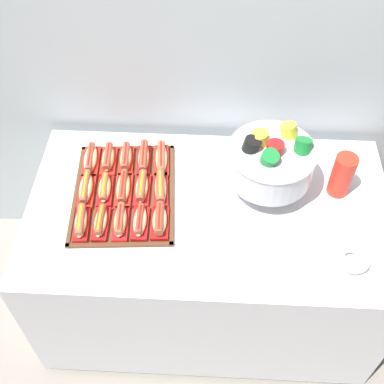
{
  "coord_description": "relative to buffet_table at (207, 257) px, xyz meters",
  "views": [
    {
      "loc": [
        -0.01,
        -1.23,
        2.33
      ],
      "look_at": [
        -0.07,
        0.04,
        0.82
      ],
      "focal_mm": 46.46,
      "sensor_mm": 36.0,
      "label": 1
    }
  ],
  "objects": [
    {
      "name": "hot_dog_8",
      "position": [
        -0.27,
        0.06,
        0.4
      ],
      "size": [
        0.07,
        0.17,
        0.06
      ],
      "color": "red",
      "rests_on": "serving_tray"
    },
    {
      "name": "hot_dog_2",
      "position": [
        -0.34,
        -0.11,
        0.4
      ],
      "size": [
        0.07,
        0.17,
        0.06
      ],
      "color": "red",
      "rests_on": "serving_tray"
    },
    {
      "name": "hot_dog_5",
      "position": [
        -0.5,
        0.04,
        0.4
      ],
      "size": [
        0.08,
        0.18,
        0.06
      ],
      "color": "red",
      "rests_on": "serving_tray"
    },
    {
      "name": "hot_dog_7",
      "position": [
        -0.35,
        0.05,
        0.4
      ],
      "size": [
        0.08,
        0.19,
        0.06
      ],
      "color": "red",
      "rests_on": "serving_tray"
    },
    {
      "name": "donut",
      "position": [
        0.53,
        -0.22,
        0.39
      ],
      "size": [
        0.13,
        0.13,
        0.04
      ],
      "color": "silver",
      "rests_on": "buffet_table"
    },
    {
      "name": "punch_bowl",
      "position": [
        0.23,
        0.12,
        0.52
      ],
      "size": [
        0.34,
        0.34,
        0.27
      ],
      "color": "silver",
      "rests_on": "buffet_table"
    },
    {
      "name": "hot_dog_10",
      "position": [
        -0.51,
        0.21,
        0.4
      ],
      "size": [
        0.08,
        0.18,
        0.06
      ],
      "color": "red",
      "rests_on": "serving_tray"
    },
    {
      "name": "back_wall",
      "position": [
        0.0,
        0.51,
        0.9
      ],
      "size": [
        6.0,
        0.1,
        2.6
      ],
      "primitive_type": "cube",
      "color": "#B2BCC1",
      "rests_on": "ground_plane"
    },
    {
      "name": "hot_dog_6",
      "position": [
        -0.42,
        0.05,
        0.4
      ],
      "size": [
        0.07,
        0.16,
        0.06
      ],
      "color": "#B21414",
      "rests_on": "serving_tray"
    },
    {
      "name": "hot_dog_1",
      "position": [
        -0.41,
        -0.12,
        0.4
      ],
      "size": [
        0.06,
        0.16,
        0.06
      ],
      "color": "#B21414",
      "rests_on": "serving_tray"
    },
    {
      "name": "hot_dog_0",
      "position": [
        -0.49,
        -0.12,
        0.4
      ],
      "size": [
        0.07,
        0.17,
        0.06
      ],
      "color": "#B21414",
      "rests_on": "serving_tray"
    },
    {
      "name": "hot_dog_12",
      "position": [
        -0.36,
        0.22,
        0.4
      ],
      "size": [
        0.07,
        0.17,
        0.06
      ],
      "color": "red",
      "rests_on": "serving_tray"
    },
    {
      "name": "hot_dog_14",
      "position": [
        -0.21,
        0.23,
        0.4
      ],
      "size": [
        0.08,
        0.18,
        0.06
      ],
      "color": "red",
      "rests_on": "serving_tray"
    },
    {
      "name": "hot_dog_11",
      "position": [
        -0.44,
        0.21,
        0.4
      ],
      "size": [
        0.07,
        0.16,
        0.06
      ],
      "color": "red",
      "rests_on": "serving_tray"
    },
    {
      "name": "hot_dog_9",
      "position": [
        -0.2,
        0.06,
        0.4
      ],
      "size": [
        0.08,
        0.19,
        0.06
      ],
      "color": "red",
      "rests_on": "serving_tray"
    },
    {
      "name": "cup_stack",
      "position": [
        0.52,
        0.11,
        0.46
      ],
      "size": [
        0.09,
        0.09,
        0.19
      ],
      "color": "red",
      "rests_on": "buffet_table"
    },
    {
      "name": "hot_dog_3",
      "position": [
        -0.26,
        -0.11,
        0.4
      ],
      "size": [
        0.07,
        0.16,
        0.06
      ],
      "color": "#B21414",
      "rests_on": "serving_tray"
    },
    {
      "name": "hot_dog_13",
      "position": [
        -0.29,
        0.22,
        0.4
      ],
      "size": [
        0.07,
        0.18,
        0.06
      ],
      "color": "#B21414",
      "rests_on": "serving_tray"
    },
    {
      "name": "serving_tray",
      "position": [
        -0.35,
        0.05,
        0.37
      ],
      "size": [
        0.44,
        0.55,
        0.01
      ],
      "color": "#56331E",
      "rests_on": "buffet_table"
    },
    {
      "name": "ground_plane",
      "position": [
        0.0,
        0.0,
        -0.4
      ],
      "size": [
        10.0,
        10.0,
        0.0
      ],
      "primitive_type": "plane",
      "color": "gray"
    },
    {
      "name": "hot_dog_4",
      "position": [
        -0.19,
        -0.1,
        0.4
      ],
      "size": [
        0.08,
        0.16,
        0.06
      ],
      "color": "#B21414",
      "rests_on": "serving_tray"
    },
    {
      "name": "buffet_table",
      "position": [
        0.0,
        0.0,
        0.0
      ],
      "size": [
        1.46,
        0.83,
        0.77
      ],
      "color": "silver",
      "rests_on": "ground_plane"
    }
  ]
}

